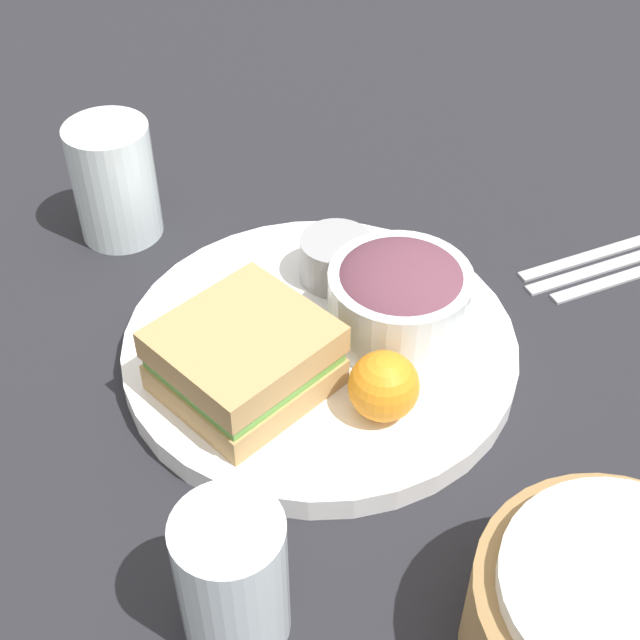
{
  "coord_description": "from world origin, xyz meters",
  "views": [
    {
      "loc": [
        0.34,
        0.37,
        0.5
      ],
      "look_at": [
        0.0,
        0.0,
        0.04
      ],
      "focal_mm": 50.0,
      "sensor_mm": 36.0,
      "label": 1
    }
  ],
  "objects_px": {
    "plate": "(320,348)",
    "drink_glass": "(233,578)",
    "water_glass": "(114,181)",
    "bread_basket": "(611,627)",
    "dressing_cup": "(336,259)",
    "knife": "(618,262)",
    "sandwich": "(245,359)",
    "spoon": "(631,274)",
    "salad_bowl": "(399,296)",
    "fork": "(605,251)"
  },
  "relations": [
    {
      "from": "drink_glass",
      "to": "water_glass",
      "type": "xyz_separation_m",
      "value": [
        -0.17,
        -0.38,
        0.0
      ]
    },
    {
      "from": "dressing_cup",
      "to": "drink_glass",
      "type": "relative_size",
      "value": 0.6
    },
    {
      "from": "spoon",
      "to": "water_glass",
      "type": "relative_size",
      "value": 1.47
    },
    {
      "from": "water_glass",
      "to": "dressing_cup",
      "type": "bearing_deg",
      "value": 113.09
    },
    {
      "from": "sandwich",
      "to": "water_glass",
      "type": "height_order",
      "value": "water_glass"
    },
    {
      "from": "sandwich",
      "to": "fork",
      "type": "relative_size",
      "value": 0.65
    },
    {
      "from": "sandwich",
      "to": "water_glass",
      "type": "xyz_separation_m",
      "value": [
        -0.05,
        -0.25,
        0.01
      ]
    },
    {
      "from": "dressing_cup",
      "to": "drink_glass",
      "type": "distance_m",
      "value": 0.31
    },
    {
      "from": "plate",
      "to": "spoon",
      "type": "relative_size",
      "value": 1.91
    },
    {
      "from": "plate",
      "to": "dressing_cup",
      "type": "relative_size",
      "value": 5.12
    },
    {
      "from": "sandwich",
      "to": "drink_glass",
      "type": "height_order",
      "value": "drink_glass"
    },
    {
      "from": "drink_glass",
      "to": "dressing_cup",
      "type": "bearing_deg",
      "value": -143.93
    },
    {
      "from": "knife",
      "to": "spoon",
      "type": "distance_m",
      "value": 0.02
    },
    {
      "from": "bread_basket",
      "to": "water_glass",
      "type": "xyz_separation_m",
      "value": [
        -0.03,
        -0.54,
        0.01
      ]
    },
    {
      "from": "drink_glass",
      "to": "spoon",
      "type": "distance_m",
      "value": 0.46
    },
    {
      "from": "dressing_cup",
      "to": "knife",
      "type": "relative_size",
      "value": 0.32
    },
    {
      "from": "plate",
      "to": "drink_glass",
      "type": "relative_size",
      "value": 3.05
    },
    {
      "from": "bread_basket",
      "to": "salad_bowl",
      "type": "bearing_deg",
      "value": -111.25
    },
    {
      "from": "salad_bowl",
      "to": "fork",
      "type": "relative_size",
      "value": 0.61
    },
    {
      "from": "plate",
      "to": "knife",
      "type": "bearing_deg",
      "value": 161.57
    },
    {
      "from": "spoon",
      "to": "plate",
      "type": "bearing_deg",
      "value": 176.45
    },
    {
      "from": "bread_basket",
      "to": "knife",
      "type": "xyz_separation_m",
      "value": [
        -0.33,
        -0.2,
        -0.04
      ]
    },
    {
      "from": "dressing_cup",
      "to": "spoon",
      "type": "bearing_deg",
      "value": 143.28
    },
    {
      "from": "dressing_cup",
      "to": "fork",
      "type": "distance_m",
      "value": 0.25
    },
    {
      "from": "plate",
      "to": "fork",
      "type": "relative_size",
      "value": 1.72
    },
    {
      "from": "water_glass",
      "to": "bread_basket",
      "type": "bearing_deg",
      "value": 87.23
    },
    {
      "from": "salad_bowl",
      "to": "bread_basket",
      "type": "xyz_separation_m",
      "value": [
        0.1,
        0.26,
        -0.01
      ]
    },
    {
      "from": "sandwich",
      "to": "knife",
      "type": "bearing_deg",
      "value": 165.44
    },
    {
      "from": "sandwich",
      "to": "bread_basket",
      "type": "bearing_deg",
      "value": 94.41
    },
    {
      "from": "bread_basket",
      "to": "water_glass",
      "type": "distance_m",
      "value": 0.54
    },
    {
      "from": "plate",
      "to": "fork",
      "type": "xyz_separation_m",
      "value": [
        -0.28,
        0.07,
        -0.01
      ]
    },
    {
      "from": "plate",
      "to": "salad_bowl",
      "type": "height_order",
      "value": "salad_bowl"
    },
    {
      "from": "sandwich",
      "to": "spoon",
      "type": "bearing_deg",
      "value": 162.58
    },
    {
      "from": "salad_bowl",
      "to": "sandwich",
      "type": "bearing_deg",
      "value": -14.34
    },
    {
      "from": "salad_bowl",
      "to": "dressing_cup",
      "type": "distance_m",
      "value": 0.08
    },
    {
      "from": "spoon",
      "to": "drink_glass",
      "type": "bearing_deg",
      "value": -158.29
    },
    {
      "from": "sandwich",
      "to": "dressing_cup",
      "type": "bearing_deg",
      "value": -160.17
    },
    {
      "from": "bread_basket",
      "to": "fork",
      "type": "xyz_separation_m",
      "value": [
        -0.33,
        -0.22,
        -0.04
      ]
    },
    {
      "from": "plate",
      "to": "sandwich",
      "type": "distance_m",
      "value": 0.08
    },
    {
      "from": "sandwich",
      "to": "dressing_cup",
      "type": "distance_m",
      "value": 0.14
    },
    {
      "from": "dressing_cup",
      "to": "knife",
      "type": "height_order",
      "value": "dressing_cup"
    },
    {
      "from": "plate",
      "to": "bread_basket",
      "type": "height_order",
      "value": "bread_basket"
    },
    {
      "from": "salad_bowl",
      "to": "drink_glass",
      "type": "bearing_deg",
      "value": 22.9
    },
    {
      "from": "plate",
      "to": "dressing_cup",
      "type": "xyz_separation_m",
      "value": [
        -0.06,
        -0.05,
        0.03
      ]
    },
    {
      "from": "drink_glass",
      "to": "fork",
      "type": "relative_size",
      "value": 0.56
    },
    {
      "from": "sandwich",
      "to": "water_glass",
      "type": "distance_m",
      "value": 0.25
    },
    {
      "from": "water_glass",
      "to": "salad_bowl",
      "type": "bearing_deg",
      "value": 105.23
    },
    {
      "from": "fork",
      "to": "salad_bowl",
      "type": "bearing_deg",
      "value": -171.83
    },
    {
      "from": "salad_bowl",
      "to": "knife",
      "type": "bearing_deg",
      "value": 165.32
    },
    {
      "from": "bread_basket",
      "to": "knife",
      "type": "relative_size",
      "value": 0.85
    }
  ]
}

